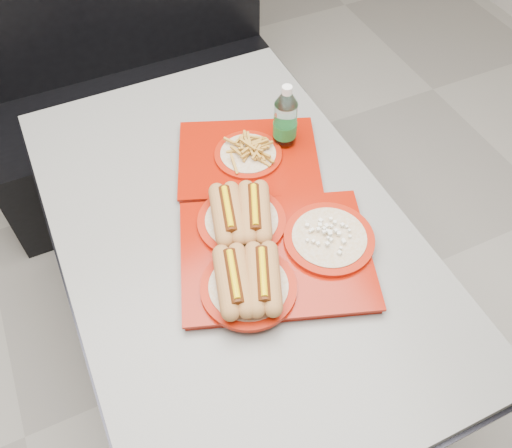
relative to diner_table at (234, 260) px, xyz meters
name	(u,v)px	position (x,y,z in m)	size (l,w,h in m)	color
ground	(239,346)	(0.00, 0.00, -0.58)	(6.00, 6.00, 0.00)	#A19C90
diner_table	(234,260)	(0.00, 0.00, 0.00)	(0.92, 1.42, 0.75)	black
booth_bench	(136,94)	(0.00, 1.09, -0.18)	(1.30, 0.57, 1.35)	black
tray_near	(268,249)	(0.04, -0.14, 0.20)	(0.58, 0.52, 0.11)	#8C1103
tray_far	(248,156)	(0.14, 0.20, 0.19)	(0.50, 0.45, 0.08)	#8C1103
water_bottle	(285,122)	(0.27, 0.21, 0.26)	(0.07, 0.07, 0.23)	silver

